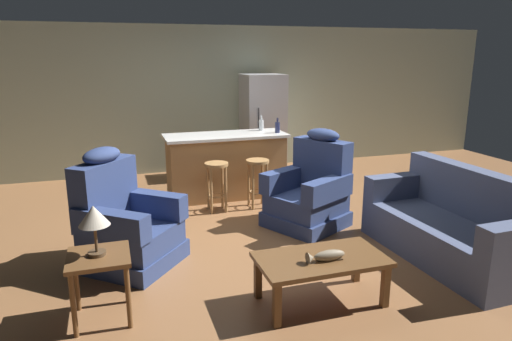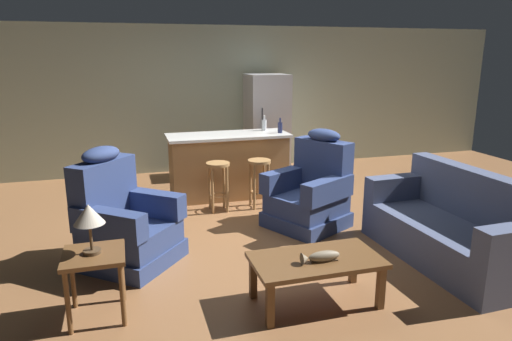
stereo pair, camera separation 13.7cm
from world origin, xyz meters
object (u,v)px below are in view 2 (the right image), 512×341
(couch, at_px, (453,229))
(bar_stool_left, at_px, (218,178))
(coffee_table, at_px, (316,264))
(recliner_near_island, at_px, (311,193))
(kitchen_island, at_px, (229,165))
(bar_stool_right, at_px, (259,174))
(bottle_short_amber, at_px, (264,125))
(end_table, at_px, (94,265))
(fish_figurine, at_px, (320,257))
(refrigerator, at_px, (267,124))
(bottle_tall_green, at_px, (280,127))
(table_lamp, at_px, (89,217))
(recliner_near_lamp, at_px, (123,223))

(couch, xyz_separation_m, bar_stool_left, (-2.01, 2.21, 0.13))
(coffee_table, bearing_deg, recliner_near_island, 68.27)
(kitchen_island, relative_size, bar_stool_right, 2.65)
(bottle_short_amber, bearing_deg, couch, -69.92)
(end_table, relative_size, kitchen_island, 0.31)
(couch, bearing_deg, fish_figurine, 13.66)
(end_table, distance_m, kitchen_island, 3.42)
(coffee_table, xyz_separation_m, recliner_near_island, (0.70, 1.75, 0.06))
(fish_figurine, relative_size, refrigerator, 0.19)
(fish_figurine, height_order, bottle_tall_green, bottle_tall_green)
(fish_figurine, height_order, kitchen_island, kitchen_island)
(coffee_table, xyz_separation_m, refrigerator, (0.97, 4.43, 0.52))
(couch, relative_size, refrigerator, 1.09)
(recliner_near_island, distance_m, table_lamp, 2.92)
(coffee_table, xyz_separation_m, bottle_tall_green, (0.76, 3.13, 0.67))
(recliner_near_lamp, distance_m, table_lamp, 1.12)
(couch, height_order, kitchen_island, kitchen_island)
(fish_figurine, bearing_deg, refrigerator, 77.86)
(recliner_near_island, distance_m, bottle_tall_green, 1.51)
(end_table, bearing_deg, bar_stool_left, 57.04)
(refrigerator, bearing_deg, recliner_near_lamp, -129.11)
(end_table, bearing_deg, recliner_near_lamp, 77.05)
(table_lamp, height_order, bar_stool_right, table_lamp)
(coffee_table, relative_size, kitchen_island, 0.61)
(recliner_near_island, distance_m, end_table, 2.88)
(recliner_near_lamp, bearing_deg, bottle_short_amber, 84.16)
(couch, relative_size, bar_stool_right, 2.83)
(couch, xyz_separation_m, kitchen_island, (-1.72, 2.84, 0.14))
(bar_stool_left, bearing_deg, bottle_short_amber, 41.86)
(bottle_tall_green, bearing_deg, recliner_near_island, -92.73)
(coffee_table, height_order, bottle_tall_green, bottle_tall_green)
(coffee_table, relative_size, refrigerator, 0.62)
(refrigerator, height_order, bottle_tall_green, refrigerator)
(kitchen_island, bearing_deg, recliner_near_lamp, -128.91)
(recliner_near_island, height_order, bar_stool_left, recliner_near_island)
(recliner_near_lamp, relative_size, kitchen_island, 0.67)
(bar_stool_left, distance_m, bar_stool_right, 0.58)
(refrigerator, xyz_separation_m, bottle_short_amber, (-0.37, -1.02, 0.16))
(recliner_near_lamp, distance_m, kitchen_island, 2.47)
(bottle_tall_green, bearing_deg, end_table, -132.18)
(coffee_table, height_order, bar_stool_left, bar_stool_left)
(fish_figurine, distance_m, couch, 1.77)
(coffee_table, height_order, fish_figurine, fish_figurine)
(coffee_table, bearing_deg, bottle_short_amber, 79.99)
(bottle_short_amber, bearing_deg, bar_stool_right, -111.76)
(bar_stool_left, bearing_deg, refrigerator, 55.07)
(table_lamp, relative_size, refrigerator, 0.23)
(couch, relative_size, table_lamp, 4.69)
(fish_figurine, xyz_separation_m, table_lamp, (-1.80, 0.38, 0.41))
(recliner_near_island, distance_m, kitchen_island, 1.64)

